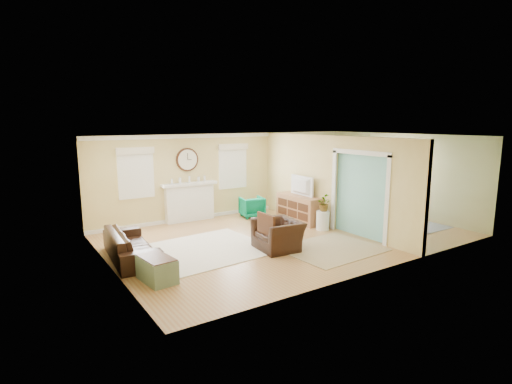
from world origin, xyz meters
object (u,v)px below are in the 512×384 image
at_px(eames_chair, 278,235).
at_px(green_chair, 252,207).
at_px(sofa, 131,245).
at_px(dining_table, 377,212).
at_px(credenza, 299,208).

height_order(eames_chair, green_chair, eames_chair).
xyz_separation_m(sofa, dining_table, (7.11, -0.77, -0.00)).
height_order(eames_chair, dining_table, eames_chair).
bearing_deg(credenza, dining_table, -34.43).
xyz_separation_m(eames_chair, dining_table, (4.01, 0.45, -0.04)).
height_order(eames_chair, credenza, credenza).
bearing_deg(credenza, eames_chair, -139.81).
bearing_deg(sofa, green_chair, -62.46).
bearing_deg(credenza, green_chair, 123.44).
height_order(sofa, green_chair, sofa).
bearing_deg(credenza, sofa, -173.95).
xyz_separation_m(sofa, green_chair, (4.33, 1.85, -0.00)).
relative_size(eames_chair, credenza, 0.66).
xyz_separation_m(sofa, eames_chair, (3.09, -1.22, 0.03)).
xyz_separation_m(eames_chair, green_chair, (1.23, 3.06, -0.03)).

